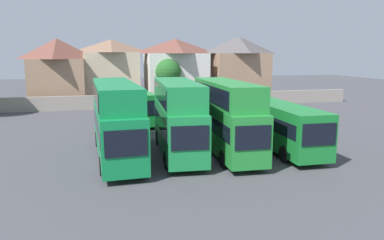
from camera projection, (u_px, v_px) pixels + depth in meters
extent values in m
plane|color=#424247|center=(162.00, 114.00, 43.42)|extent=(140.00, 140.00, 0.00)
cube|color=gray|center=(156.00, 101.00, 48.50)|extent=(56.00, 0.50, 1.80)
cube|color=#117D3F|center=(117.00, 129.00, 24.81)|extent=(3.12, 11.72, 3.20)
cube|color=black|center=(126.00, 143.00, 19.24)|extent=(2.26, 0.19, 1.44)
cube|color=black|center=(116.00, 124.00, 24.75)|extent=(3.12, 10.79, 1.01)
cube|color=#117D3F|center=(115.00, 94.00, 24.67)|extent=(3.04, 11.14, 1.52)
cube|color=black|center=(115.00, 94.00, 24.67)|extent=(3.11, 10.56, 1.07)
cylinder|color=black|center=(143.00, 163.00, 21.99)|extent=(0.35, 1.11, 1.10)
cylinder|color=black|center=(102.00, 166.00, 21.34)|extent=(0.35, 1.11, 1.10)
cylinder|color=black|center=(129.00, 137.00, 28.79)|extent=(0.35, 1.11, 1.10)
cylinder|color=black|center=(98.00, 139.00, 28.14)|extent=(0.35, 1.11, 1.10)
cube|color=#1A853F|center=(178.00, 127.00, 25.64)|extent=(3.08, 10.23, 3.13)
cube|color=black|center=(190.00, 138.00, 20.66)|extent=(2.17, 0.21, 1.41)
cube|color=black|center=(178.00, 122.00, 25.58)|extent=(3.07, 9.43, 0.99)
cube|color=#1A853F|center=(177.00, 93.00, 25.47)|extent=(3.00, 9.72, 1.62)
cube|color=black|center=(177.00, 93.00, 25.47)|extent=(3.06, 9.22, 1.13)
cylinder|color=black|center=(203.00, 158.00, 23.04)|extent=(0.37, 1.12, 1.10)
cylinder|color=black|center=(167.00, 160.00, 22.66)|extent=(0.37, 1.12, 1.10)
cylinder|color=black|center=(187.00, 136.00, 29.11)|extent=(0.37, 1.12, 1.10)
cylinder|color=black|center=(158.00, 137.00, 28.73)|extent=(0.37, 1.12, 1.10)
cube|color=#238633|center=(226.00, 127.00, 25.85)|extent=(2.77, 10.38, 3.12)
cube|color=black|center=(253.00, 138.00, 20.80)|extent=(2.14, 0.15, 1.40)
cube|color=black|center=(226.00, 122.00, 25.79)|extent=(2.78, 9.56, 0.98)
cube|color=#238633|center=(226.00, 93.00, 25.69)|extent=(2.71, 9.86, 1.60)
cube|color=black|center=(226.00, 93.00, 25.69)|extent=(2.78, 9.35, 1.12)
cylinder|color=black|center=(258.00, 157.00, 23.23)|extent=(0.34, 1.11, 1.10)
cylinder|color=black|center=(224.00, 159.00, 22.79)|extent=(0.34, 1.11, 1.10)
cylinder|color=black|center=(228.00, 135.00, 29.39)|extent=(0.34, 1.11, 1.10)
cylinder|color=black|center=(201.00, 137.00, 28.95)|extent=(0.34, 1.11, 1.10)
cube|color=#187A2E|center=(279.00, 124.00, 27.07)|extent=(2.68, 10.57, 3.01)
cube|color=black|center=(319.00, 135.00, 21.93)|extent=(2.22, 0.11, 1.35)
cube|color=black|center=(280.00, 119.00, 27.01)|extent=(2.70, 9.73, 0.95)
cylinder|color=black|center=(317.00, 152.00, 24.41)|extent=(0.32, 1.10, 1.10)
cylinder|color=black|center=(284.00, 154.00, 23.91)|extent=(0.32, 1.10, 1.10)
cylinder|color=black|center=(274.00, 132.00, 30.69)|extent=(0.32, 1.10, 1.10)
cylinder|color=black|center=(248.00, 133.00, 30.19)|extent=(0.32, 1.10, 1.10)
cube|color=#168230|center=(135.00, 105.00, 37.96)|extent=(3.30, 10.35, 2.92)
cube|color=black|center=(144.00, 108.00, 33.13)|extent=(2.16, 0.26, 1.31)
cube|color=black|center=(135.00, 101.00, 37.90)|extent=(3.27, 9.54, 0.92)
cylinder|color=black|center=(152.00, 121.00, 35.59)|extent=(0.39, 1.12, 1.10)
cylinder|color=black|center=(129.00, 123.00, 34.89)|extent=(0.39, 1.12, 1.10)
cylinder|color=black|center=(140.00, 112.00, 41.48)|extent=(0.39, 1.12, 1.10)
cylinder|color=black|center=(120.00, 113.00, 40.79)|extent=(0.39, 1.12, 1.10)
cube|color=#127E36|center=(170.00, 103.00, 39.03)|extent=(3.30, 11.90, 3.00)
cube|color=black|center=(177.00, 107.00, 33.24)|extent=(2.15, 0.24, 1.35)
cube|color=black|center=(170.00, 99.00, 38.97)|extent=(3.27, 10.96, 0.95)
cylinder|color=black|center=(186.00, 121.00, 35.90)|extent=(0.38, 1.12, 1.10)
cylinder|color=black|center=(163.00, 121.00, 35.54)|extent=(0.38, 1.12, 1.10)
cylinder|color=black|center=(177.00, 110.00, 42.98)|extent=(0.38, 1.12, 1.10)
cylinder|color=black|center=(158.00, 110.00, 42.62)|extent=(0.38, 1.12, 1.10)
cube|color=#178132|center=(207.00, 101.00, 39.89)|extent=(3.02, 10.56, 3.09)
cube|color=black|center=(225.00, 104.00, 34.89)|extent=(2.15, 0.20, 1.39)
cube|color=black|center=(207.00, 98.00, 39.83)|extent=(3.01, 9.73, 0.97)
cylinder|color=black|center=(228.00, 118.00, 37.40)|extent=(0.36, 1.11, 1.10)
cylinder|color=black|center=(207.00, 119.00, 36.76)|extent=(0.36, 1.11, 1.10)
cylinder|color=black|center=(207.00, 109.00, 43.50)|extent=(0.36, 1.11, 1.10)
cylinder|color=black|center=(189.00, 110.00, 42.86)|extent=(0.36, 1.11, 1.10)
cube|color=#9E7A60|center=(59.00, 82.00, 50.73)|extent=(7.10, 7.85, 6.33)
pyramid|color=brown|center=(57.00, 49.00, 49.94)|extent=(7.46, 8.24, 2.73)
cube|color=#C6B293|center=(112.00, 77.00, 53.78)|extent=(7.57, 6.78, 7.20)
pyramid|color=brown|center=(111.00, 46.00, 52.99)|extent=(7.95, 7.12, 1.85)
cube|color=silver|center=(176.00, 77.00, 54.98)|extent=(8.60, 7.65, 7.06)
pyramid|color=brown|center=(175.00, 46.00, 54.17)|extent=(9.03, 8.03, 2.13)
cube|color=#9E7A60|center=(238.00, 77.00, 56.66)|extent=(8.20, 6.56, 7.08)
pyramid|color=#514C4C|center=(239.00, 45.00, 55.82)|extent=(8.61, 6.88, 2.50)
cylinder|color=brown|center=(168.00, 93.00, 51.26)|extent=(0.58, 0.58, 3.30)
sphere|color=#235B23|center=(168.00, 72.00, 50.75)|extent=(3.57, 3.57, 3.57)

